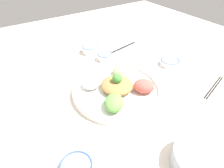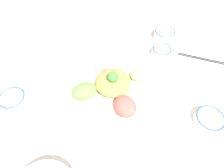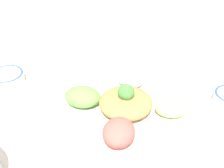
{
  "view_description": "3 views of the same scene",
  "coord_description": "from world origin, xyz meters",
  "px_view_note": "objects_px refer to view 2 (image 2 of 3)",
  "views": [
    {
      "loc": [
        -0.52,
        0.39,
        0.57
      ],
      "look_at": [
        0.03,
        0.03,
        0.05
      ],
      "focal_mm": 30.0,
      "sensor_mm": 36.0,
      "label": 1
    },
    {
      "loc": [
        -0.37,
        -0.2,
        0.66
      ],
      "look_at": [
        0.01,
        -0.0,
        0.06
      ],
      "focal_mm": 30.0,
      "sensor_mm": 36.0,
      "label": 2
    },
    {
      "loc": [
        -0.34,
        -0.55,
        0.59
      ],
      "look_at": [
        -0.0,
        0.03,
        0.1
      ],
      "focal_mm": 50.0,
      "sensor_mm": 36.0,
      "label": 3
    }
  ],
  "objects_px": {
    "sauce_bowl_dark": "(162,51)",
    "serving_spoon_main": "(106,22)",
    "rice_bowl_plain": "(164,34)",
    "chopsticks_pair_near": "(202,58)",
    "salad_platter": "(112,85)",
    "sauce_bowl_red": "(209,119)",
    "rice_bowl_blue": "(13,99)"
  },
  "relations": [
    {
      "from": "chopsticks_pair_near",
      "to": "sauce_bowl_dark",
      "type": "bearing_deg",
      "value": 9.44
    },
    {
      "from": "sauce_bowl_red",
      "to": "chopsticks_pair_near",
      "type": "height_order",
      "value": "sauce_bowl_red"
    },
    {
      "from": "sauce_bowl_dark",
      "to": "rice_bowl_blue",
      "type": "bearing_deg",
      "value": 140.83
    },
    {
      "from": "sauce_bowl_dark",
      "to": "rice_bowl_plain",
      "type": "relative_size",
      "value": 0.87
    },
    {
      "from": "salad_platter",
      "to": "rice_bowl_plain",
      "type": "bearing_deg",
      "value": -11.54
    },
    {
      "from": "rice_bowl_blue",
      "to": "sauce_bowl_dark",
      "type": "height_order",
      "value": "sauce_bowl_dark"
    },
    {
      "from": "rice_bowl_plain",
      "to": "chopsticks_pair_near",
      "type": "relative_size",
      "value": 0.46
    },
    {
      "from": "rice_bowl_plain",
      "to": "salad_platter",
      "type": "bearing_deg",
      "value": 168.46
    },
    {
      "from": "sauce_bowl_dark",
      "to": "chopsticks_pair_near",
      "type": "distance_m",
      "value": 0.2
    },
    {
      "from": "rice_bowl_blue",
      "to": "sauce_bowl_dark",
      "type": "xyz_separation_m",
      "value": [
        0.53,
        -0.43,
        0.0
      ]
    },
    {
      "from": "sauce_bowl_red",
      "to": "chopsticks_pair_near",
      "type": "xyz_separation_m",
      "value": [
        0.32,
        0.09,
        -0.02
      ]
    },
    {
      "from": "sauce_bowl_red",
      "to": "sauce_bowl_dark",
      "type": "bearing_deg",
      "value": 47.18
    },
    {
      "from": "sauce_bowl_dark",
      "to": "serving_spoon_main",
      "type": "distance_m",
      "value": 0.37
    },
    {
      "from": "serving_spoon_main",
      "to": "sauce_bowl_dark",
      "type": "bearing_deg",
      "value": 96.48
    },
    {
      "from": "sauce_bowl_red",
      "to": "chopsticks_pair_near",
      "type": "distance_m",
      "value": 0.33
    },
    {
      "from": "salad_platter",
      "to": "sauce_bowl_red",
      "type": "relative_size",
      "value": 3.88
    },
    {
      "from": "sauce_bowl_red",
      "to": "serving_spoon_main",
      "type": "relative_size",
      "value": 0.81
    },
    {
      "from": "salad_platter",
      "to": "rice_bowl_plain",
      "type": "height_order",
      "value": "salad_platter"
    },
    {
      "from": "rice_bowl_plain",
      "to": "chopsticks_pair_near",
      "type": "bearing_deg",
      "value": -105.24
    },
    {
      "from": "sauce_bowl_dark",
      "to": "serving_spoon_main",
      "type": "height_order",
      "value": "sauce_bowl_dark"
    },
    {
      "from": "sauce_bowl_dark",
      "to": "chopsticks_pair_near",
      "type": "xyz_separation_m",
      "value": [
        0.06,
        -0.19,
        -0.02
      ]
    },
    {
      "from": "rice_bowl_blue",
      "to": "chopsticks_pair_near",
      "type": "xyz_separation_m",
      "value": [
        0.6,
        -0.62,
        -0.02
      ]
    },
    {
      "from": "chopsticks_pair_near",
      "to": "serving_spoon_main",
      "type": "bearing_deg",
      "value": -13.3
    },
    {
      "from": "chopsticks_pair_near",
      "to": "sauce_bowl_red",
      "type": "bearing_deg",
      "value": 95.68
    },
    {
      "from": "rice_bowl_blue",
      "to": "serving_spoon_main",
      "type": "bearing_deg",
      "value": -6.7
    },
    {
      "from": "salad_platter",
      "to": "sauce_bowl_dark",
      "type": "xyz_separation_m",
      "value": [
        0.29,
        -0.11,
        -0.0
      ]
    },
    {
      "from": "sauce_bowl_red",
      "to": "salad_platter",
      "type": "bearing_deg",
      "value": 95.33
    },
    {
      "from": "chopsticks_pair_near",
      "to": "rice_bowl_plain",
      "type": "bearing_deg",
      "value": -25.08
    },
    {
      "from": "salad_platter",
      "to": "chopsticks_pair_near",
      "type": "height_order",
      "value": "salad_platter"
    },
    {
      "from": "sauce_bowl_dark",
      "to": "chopsticks_pair_near",
      "type": "height_order",
      "value": "sauce_bowl_dark"
    },
    {
      "from": "rice_bowl_blue",
      "to": "sauce_bowl_red",
      "type": "bearing_deg",
      "value": -68.55
    },
    {
      "from": "sauce_bowl_dark",
      "to": "serving_spoon_main",
      "type": "xyz_separation_m",
      "value": [
        0.1,
        0.36,
        -0.02
      ]
    }
  ]
}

